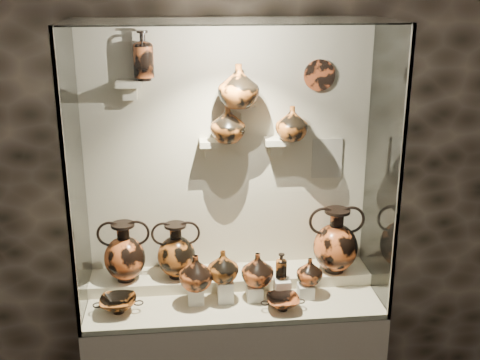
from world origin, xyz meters
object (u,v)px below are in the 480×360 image
object	(u,v)px
jug_c	(257,269)
jug_e	(310,271)
lekythos_tall	(143,52)
ovoid_vase_c	(292,123)
amphora_mid	(176,250)
amphora_right	(336,240)
jug_a	(196,272)
kylix_left	(118,304)
ovoid_vase_a	(228,124)
ovoid_vase_b	(238,86)
kylix_right	(283,302)
amphora_left	(124,251)
lekythos_small	(281,264)
jug_b	(223,266)

from	to	relation	value
jug_c	jug_e	bearing A→B (deg)	-4.96
jug_c	lekythos_tall	xyz separation A→B (m)	(-0.60, 0.26, 1.20)
ovoid_vase_c	amphora_mid	bearing A→B (deg)	-170.22
amphora_right	jug_a	distance (m)	0.88
amphora_right	jug_c	distance (m)	0.53
kylix_left	ovoid_vase_a	xyz separation A→B (m)	(0.64, 0.30, 0.94)
jug_e	ovoid_vase_c	distance (m)	0.86
ovoid_vase_b	kylix_right	bearing A→B (deg)	-75.19
lekythos_tall	ovoid_vase_b	distance (m)	0.55
amphora_right	kylix_right	distance (m)	0.53
jug_a	ovoid_vase_c	xyz separation A→B (m)	(0.58, 0.26, 0.78)
amphora_left	amphora_right	xyz separation A→B (m)	(1.26, -0.02, 0.02)
jug_a	lekythos_small	size ratio (longest dim) A/B	1.14
jug_e	ovoid_vase_a	xyz separation A→B (m)	(-0.45, 0.23, 0.83)
lekythos_small	ovoid_vase_b	size ratio (longest dim) A/B	0.74
kylix_left	jug_b	bearing A→B (deg)	17.56
amphora_mid	ovoid_vase_c	world-z (taller)	ovoid_vase_c
amphora_mid	lekythos_small	xyz separation A→B (m)	(0.60, -0.19, -0.03)
amphora_left	jug_b	xyz separation A→B (m)	(0.56, -0.19, -0.03)
amphora_left	ovoid_vase_b	bearing A→B (deg)	-16.58
jug_a	jug_b	xyz separation A→B (m)	(0.15, 0.02, 0.02)
kylix_left	lekythos_tall	bearing A→B (deg)	72.23
kylix_left	ovoid_vase_b	bearing A→B (deg)	33.35
jug_e	amphora_mid	bearing A→B (deg)	155.93
amphora_mid	jug_a	xyz separation A→B (m)	(0.11, -0.22, -0.04)
jug_a	lekythos_small	bearing A→B (deg)	5.91
jug_a	kylix_right	distance (m)	0.52
amphora_left	lekythos_tall	bearing A→B (deg)	8.39
jug_b	ovoid_vase_c	bearing A→B (deg)	30.28
amphora_right	jug_b	world-z (taller)	amphora_right
lekythos_small	jug_c	bearing A→B (deg)	162.04
ovoid_vase_c	kylix_left	bearing A→B (deg)	-156.96
jug_c	kylix_left	distance (m)	0.81
jug_c	ovoid_vase_b	world-z (taller)	ovoid_vase_b
jug_e	kylix_right	size ratio (longest dim) A/B	0.67
amphora_left	ovoid_vase_a	size ratio (longest dim) A/B	1.74
jug_e	lekythos_tall	world-z (taller)	lekythos_tall
jug_a	amphora_left	bearing A→B (deg)	155.34
jug_b	ovoid_vase_c	world-z (taller)	ovoid_vase_c
amphora_right	jug_b	bearing A→B (deg)	-172.48
jug_c	amphora_mid	bearing A→B (deg)	153.12
kylix_right	ovoid_vase_b	size ratio (longest dim) A/B	0.99
jug_a	jug_c	xyz separation A→B (m)	(0.35, 0.03, -0.01)
kylix_right	jug_a	bearing A→B (deg)	163.71
amphora_mid	jug_a	size ratio (longest dim) A/B	1.68
lekythos_small	ovoid_vase_c	size ratio (longest dim) A/B	0.90
lekythos_tall	kylix_left	bearing A→B (deg)	-114.72
kylix_right	jug_b	bearing A→B (deg)	154.82
lekythos_small	kylix_right	size ratio (longest dim) A/B	0.74
lekythos_tall	ovoid_vase_a	world-z (taller)	lekythos_tall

